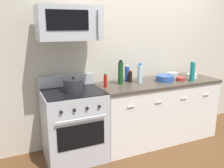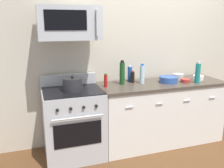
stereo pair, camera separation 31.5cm
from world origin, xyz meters
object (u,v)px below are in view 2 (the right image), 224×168
(bottle_water_clear, at_px, (142,74))
(bowl_blue_mixing, at_px, (168,79))
(range_oven, at_px, (74,123))
(bottle_sparkling_teal, at_px, (198,73))
(microwave, at_px, (69,23))
(bottle_soda_blue, at_px, (130,74))
(bottle_hot_sauce_red, at_px, (106,81))
(bowl_red_small, at_px, (185,80))
(bottle_soy_sauce_dark, at_px, (132,77))
(bottle_wine_green, at_px, (122,73))
(bowl_white_ceramic, at_px, (198,77))
(bowl_steel_prep, at_px, (178,76))
(stockpot, at_px, (73,85))

(bottle_water_clear, height_order, bowl_blue_mixing, bottle_water_clear)
(range_oven, xyz_separation_m, bottle_sparkling_teal, (1.76, -0.18, 0.60))
(microwave, relative_size, bottle_soda_blue, 3.17)
(bottle_hot_sauce_red, relative_size, bottle_sparkling_teal, 0.60)
(bowl_red_small, bearing_deg, bottle_soy_sauce_dark, 162.86)
(bottle_hot_sauce_red, distance_m, bottle_soda_blue, 0.48)
(bottle_soda_blue, height_order, bottle_wine_green, bottle_wine_green)
(bowl_white_ceramic, bearing_deg, bottle_soda_blue, 166.48)
(microwave, relative_size, bottle_water_clear, 2.66)
(bottle_hot_sauce_red, height_order, bowl_red_small, bottle_hot_sauce_red)
(bowl_white_ceramic, height_order, bowl_steel_prep, bowl_steel_prep)
(range_oven, height_order, bowl_white_ceramic, range_oven)
(bottle_hot_sauce_red, distance_m, bottle_wine_green, 0.28)
(bottle_sparkling_teal, xyz_separation_m, bowl_blue_mixing, (-0.38, 0.16, -0.10))
(range_oven, distance_m, bottle_wine_green, 0.94)
(bowl_red_small, relative_size, stockpot, 0.55)
(microwave, xyz_separation_m, bowl_steel_prep, (1.67, 0.12, -0.79))
(bottle_hot_sauce_red, height_order, bottle_soy_sauce_dark, bottle_hot_sauce_red)
(bowl_red_small, bearing_deg, bottle_sparkling_teal, -32.86)
(bottle_wine_green, xyz_separation_m, bowl_white_ceramic, (1.19, -0.11, -0.12))
(bottle_hot_sauce_red, xyz_separation_m, bottle_soy_sauce_dark, (0.44, 0.12, -0.01))
(bowl_red_small, bearing_deg, bottle_soda_blue, 156.79)
(stockpot, bearing_deg, bottle_wine_green, 10.86)
(bottle_sparkling_teal, bearing_deg, bottle_soy_sauce_dark, 160.19)
(microwave, xyz_separation_m, bottle_water_clear, (1.00, -0.00, -0.70))
(bottle_hot_sauce_red, xyz_separation_m, stockpot, (-0.45, -0.07, -0.00))
(bottle_sparkling_teal, height_order, bowl_blue_mixing, bottle_sparkling_teal)
(microwave, relative_size, bottle_wine_green, 2.21)
(bottle_sparkling_teal, bearing_deg, range_oven, 174.12)
(bottle_soda_blue, relative_size, bowl_white_ceramic, 1.51)
(microwave, bearing_deg, bottle_hot_sauce_red, -4.03)
(bottle_soda_blue, height_order, bowl_blue_mixing, bottle_soda_blue)
(microwave, relative_size, bowl_red_small, 5.45)
(bottle_hot_sauce_red, bearing_deg, bottle_water_clear, 3.28)
(bottle_water_clear, relative_size, bowl_blue_mixing, 1.09)
(bowl_blue_mixing, relative_size, bowl_red_small, 1.89)
(bowl_blue_mixing, distance_m, bowl_white_ceramic, 0.52)
(microwave, bearing_deg, range_oven, -90.29)
(bowl_red_small, xyz_separation_m, bowl_white_ceramic, (0.28, 0.07, 0.01))
(stockpot, bearing_deg, bottle_hot_sauce_red, 8.28)
(bottle_water_clear, height_order, stockpot, bottle_water_clear)
(bottle_sparkling_teal, bearing_deg, bowl_red_small, 147.14)
(bottle_sparkling_teal, bearing_deg, bowl_blue_mixing, 157.61)
(bottle_hot_sauce_red, height_order, bowl_white_ceramic, bottle_hot_sauce_red)
(microwave, height_order, bottle_soy_sauce_dark, microwave)
(microwave, bearing_deg, stockpot, -90.13)
(bottle_water_clear, distance_m, stockpot, 1.01)
(microwave, bearing_deg, bowl_blue_mixing, -2.94)
(bottle_wine_green, height_order, bowl_white_ceramic, bottle_wine_green)
(bottle_wine_green, xyz_separation_m, bowl_blue_mixing, (0.67, -0.11, -0.11))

